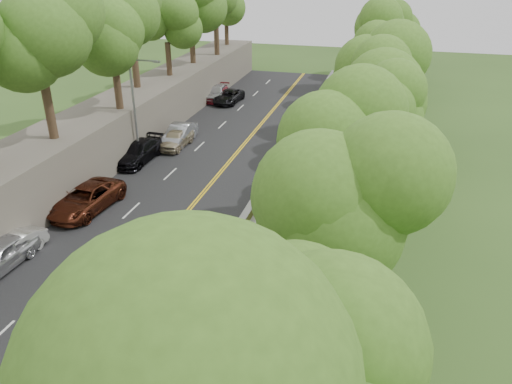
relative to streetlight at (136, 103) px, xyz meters
The scene contains 26 objects.
ground 18.08m from the streetlight, 53.23° to the right, with size 140.00×140.00×0.00m, color #33511E.
road 6.93m from the streetlight, 11.17° to the left, with size 11.20×66.00×0.04m, color black.
sidewalk 13.84m from the streetlight, ahead, with size 4.20×66.00×0.05m, color gray.
jersey_barrier 11.60m from the streetlight, ahead, with size 0.42×66.00×0.60m, color #CBDB32.
rock_embankment 4.15m from the streetlight, 161.78° to the left, with size 5.00×66.00×4.00m, color #595147.
chainlink_fence 15.58m from the streetlight, ahead, with size 0.04×66.00×2.00m, color slate.
trees_embankment 6.46m from the streetlight, 158.49° to the left, with size 6.40×66.00×13.00m, color #4D7F26, non-canonical shape.
trees_fenceside 17.65m from the streetlight, ahead, with size 7.00×66.00×14.00m, color #508227, non-canonical shape.
streetlight is the anchor object (origin of this frame).
signpost 20.72m from the streetlight, 55.92° to the right, with size 0.62×0.09×3.10m.
construction_barrel 16.04m from the streetlight, 17.70° to the left, with size 0.53×0.53×0.88m, color orange.
concrete_block 21.67m from the streetlight, 46.02° to the right, with size 1.09×0.82×0.73m, color gray.
car_0 16.01m from the streetlight, 90.51° to the right, with size 1.81×4.50×1.53m, color #ACABAF.
car_1 15.16m from the streetlight, 90.54° to the right, with size 1.40×4.03×1.33m, color white.
car_2 9.46m from the streetlight, 86.30° to the right, with size 2.62×5.69×1.58m, color #4E2012.
car_3 3.83m from the streetlight, 111.10° to the right, with size 2.20×5.40×1.57m, color black.
car_4 5.32m from the streetlight, 66.53° to the left, with size 1.78×4.43×1.51m, color tan.
car_5 5.92m from the streetlight, 72.58° to the left, with size 1.69×4.85×1.60m, color #97989E.
car_6 18.04m from the streetlight, 85.24° to the left, with size 2.25×4.89×1.36m, color black.
car_7 18.71m from the streetlight, 90.43° to the left, with size 2.04×5.03×1.46m, color maroon.
car_8 18.68m from the streetlight, 90.43° to the left, with size 1.94×4.83×1.64m, color silver.
painter_0 13.00m from the streetlight, 25.85° to the right, with size 0.87×0.57×1.79m, color yellow.
painter_1 13.08m from the streetlight, 18.48° to the right, with size 0.68×0.44×1.86m, color white.
painter_2 17.79m from the streetlight, 46.82° to the right, with size 0.91×0.71×1.88m, color black.
painter_3 16.19m from the streetlight, 44.67° to the right, with size 1.16×0.67×1.79m, color brown.
person_far 16.17m from the streetlight, 31.60° to the left, with size 1.04×0.43×1.77m, color black.
Camera 1 is at (7.87, -18.98, 14.94)m, focal length 35.00 mm.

